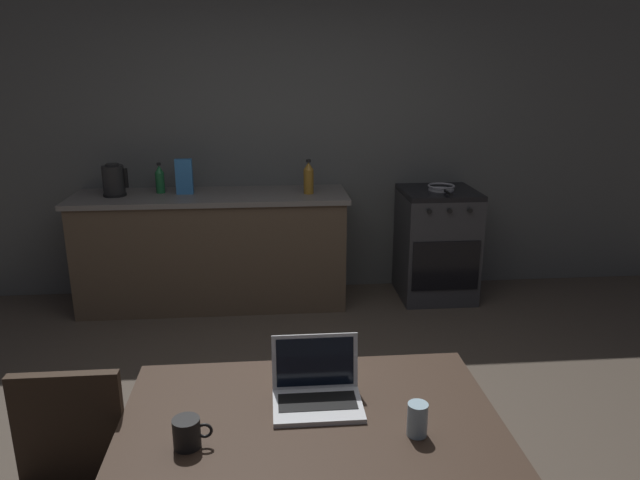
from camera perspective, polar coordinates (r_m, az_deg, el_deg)
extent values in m
plane|color=#473D33|center=(3.21, -0.85, -19.76)|extent=(12.00, 12.00, 0.00)
cube|color=#4E504E|center=(5.03, 0.51, 9.59)|extent=(6.40, 0.10, 2.57)
cube|color=#4C3D2D|center=(4.87, -10.26, -1.13)|extent=(2.10, 0.60, 0.88)
cube|color=#66605B|center=(4.75, -10.54, 4.15)|extent=(2.16, 0.64, 0.04)
cube|color=#2D2D30|center=(5.04, 11.12, -0.57)|extent=(0.60, 0.60, 0.88)
cube|color=black|center=(4.93, 11.42, 4.55)|extent=(0.60, 0.60, 0.04)
cube|color=black|center=(4.79, 12.07, -2.47)|extent=(0.54, 0.01, 0.40)
cylinder|color=black|center=(4.61, 10.53, 2.74)|extent=(0.04, 0.02, 0.04)
cylinder|color=black|center=(4.65, 12.43, 2.76)|extent=(0.04, 0.02, 0.04)
cylinder|color=black|center=(4.70, 14.30, 2.78)|extent=(0.04, 0.02, 0.04)
cube|color=#332319|center=(2.16, -0.91, -17.18)|extent=(1.32, 0.85, 0.04)
cylinder|color=#332319|center=(2.71, -15.04, -19.33)|extent=(0.05, 0.05, 0.68)
cylinder|color=#332319|center=(2.76, 11.73, -18.27)|extent=(0.05, 0.05, 0.68)
cube|color=#2D2116|center=(2.36, -23.06, -16.27)|extent=(0.38, 0.04, 0.42)
cube|color=silver|center=(2.19, -0.22, -15.75)|extent=(0.32, 0.22, 0.02)
cube|color=black|center=(2.20, -0.25, -15.32)|extent=(0.28, 0.12, 0.00)
cube|color=silver|center=(2.24, -0.49, -11.63)|extent=(0.32, 0.03, 0.21)
cube|color=black|center=(2.24, -0.48, -11.70)|extent=(0.29, 0.02, 0.18)
cylinder|color=black|center=(4.87, -19.18, 4.17)|extent=(0.17, 0.17, 0.02)
cylinder|color=black|center=(4.85, -19.31, 5.53)|extent=(0.17, 0.17, 0.22)
cylinder|color=black|center=(4.83, -19.45, 6.87)|extent=(0.10, 0.10, 0.02)
cube|color=black|center=(4.83, -18.19, 5.71)|extent=(0.02, 0.02, 0.15)
cylinder|color=#8C601E|center=(4.67, -1.11, 5.65)|extent=(0.08, 0.08, 0.19)
cone|color=#8C601E|center=(4.65, -1.12, 7.17)|extent=(0.08, 0.08, 0.06)
cylinder|color=black|center=(4.64, -1.12, 7.65)|extent=(0.04, 0.04, 0.02)
cylinder|color=gray|center=(4.91, 11.62, 4.79)|extent=(0.20, 0.20, 0.01)
torus|color=gray|center=(4.90, 11.64, 5.15)|extent=(0.22, 0.22, 0.02)
cylinder|color=black|center=(4.72, 12.28, 4.47)|extent=(0.02, 0.18, 0.02)
cylinder|color=black|center=(2.03, -12.75, -17.71)|extent=(0.09, 0.09, 0.10)
torus|color=black|center=(2.02, -11.10, -17.61)|extent=(0.05, 0.01, 0.05)
cylinder|color=#99B7C6|center=(2.06, 9.38, -16.71)|extent=(0.07, 0.07, 0.12)
cube|color=#3372B2|center=(4.76, -12.98, 5.98)|extent=(0.13, 0.05, 0.28)
cylinder|color=#19592D|center=(4.86, -15.18, 5.34)|extent=(0.07, 0.07, 0.16)
cone|color=#19592D|center=(4.85, -15.28, 6.62)|extent=(0.07, 0.07, 0.06)
cylinder|color=black|center=(4.84, -15.32, 7.09)|extent=(0.03, 0.03, 0.02)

